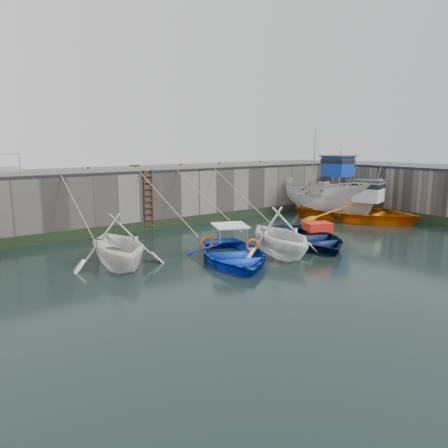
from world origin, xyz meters
TOP-DOWN VIEW (x-y plane):
  - ground at (0.00, 0.00)m, footprint 120.00×120.00m
  - quay_back at (0.00, 12.50)m, footprint 30.00×5.00m
  - quay_right at (14.50, 2.50)m, footprint 5.00×15.00m
  - road_back at (0.00, 12.50)m, footprint 30.00×5.00m
  - kerb_back at (0.00, 10.15)m, footprint 30.00×0.30m
  - algae_back at (0.00, 9.96)m, footprint 30.00×0.08m
  - algae_right at (11.96, 2.50)m, footprint 0.08×15.00m
  - ladder at (-2.00, 9.91)m, footprint 0.51×0.08m
  - boat_near_white at (-6.01, 4.62)m, footprint 4.32×4.82m
  - boat_near_white_rope at (-6.01, 8.56)m, footprint 0.04×3.88m
  - boat_near_blue at (-2.10, 2.48)m, footprint 5.30×6.09m
  - boat_near_blue_rope at (-2.10, 7.49)m, footprint 0.04×5.65m
  - boat_near_blacktrim at (0.10, 2.17)m, footprint 4.70×5.13m
  - boat_near_blacktrim_rope at (0.10, 7.33)m, footprint 0.04×5.93m
  - boat_near_navy at (2.47, 2.68)m, footprint 5.51×6.37m
  - boat_near_navy_rope at (2.47, 7.59)m, footprint 0.04×5.47m
  - boat_far_white at (9.50, 7.59)m, footprint 3.52×7.67m
  - boat_far_orange at (9.51, 5.32)m, footprint 7.26×8.57m
  - fish_crate at (-2.28, 10.90)m, footprint 0.65×0.59m
  - bollard_a at (-5.00, 10.25)m, footprint 0.18×0.18m
  - bollard_b at (-2.50, 10.25)m, footprint 0.18×0.18m
  - bollard_c at (0.20, 10.25)m, footprint 0.18×0.18m
  - bollard_d at (2.80, 10.25)m, footprint 0.18×0.18m
  - bollard_e at (6.00, 10.25)m, footprint 0.18×0.18m

SIDE VIEW (x-z plane):
  - ground at x=0.00m, z-range 0.00..0.00m
  - boat_near_white at x=-6.01m, z-range -1.14..1.14m
  - boat_near_white_rope at x=-6.01m, z-range -1.55..1.55m
  - boat_near_blue at x=-2.10m, z-range -0.53..0.53m
  - boat_near_blue_rope at x=-2.10m, z-range -1.55..1.55m
  - boat_near_blacktrim at x=0.10m, z-range -1.14..1.14m
  - boat_near_blacktrim_rope at x=0.10m, z-range -1.55..1.55m
  - boat_near_navy at x=2.47m, z-range -0.55..0.55m
  - boat_near_navy_rope at x=2.47m, z-range -1.55..1.55m
  - algae_back at x=0.00m, z-range 0.00..0.50m
  - algae_right at x=11.96m, z-range 0.00..0.50m
  - boat_far_orange at x=9.51m, z-range -1.77..2.74m
  - boat_far_white at x=9.50m, z-range -1.73..4.14m
  - quay_back at x=0.00m, z-range 0.00..3.00m
  - quay_right at x=14.50m, z-range 0.00..3.00m
  - ladder at x=-2.00m, z-range -0.01..3.19m
  - road_back at x=0.00m, z-range 3.00..3.16m
  - kerb_back at x=0.00m, z-range 3.16..3.36m
  - fish_crate at x=-2.28m, z-range 3.16..3.43m
  - bollard_a at x=-5.00m, z-range 3.16..3.44m
  - bollard_b at x=-2.50m, z-range 3.16..3.44m
  - bollard_c at x=0.20m, z-range 3.16..3.44m
  - bollard_d at x=2.80m, z-range 3.16..3.44m
  - bollard_e at x=6.00m, z-range 3.16..3.44m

